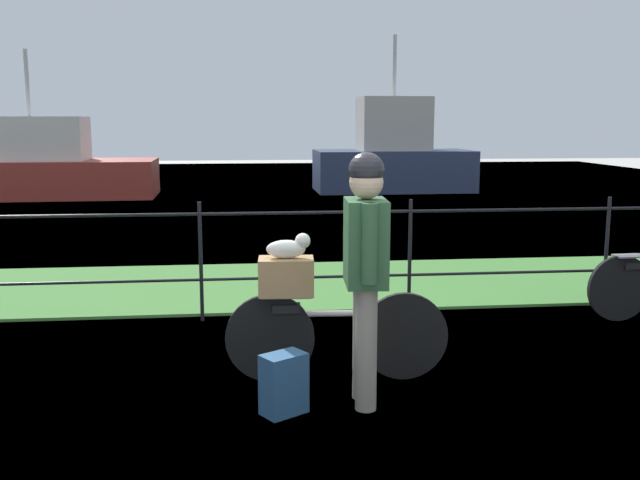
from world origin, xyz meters
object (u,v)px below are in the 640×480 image
at_px(cyclist_person, 365,257).
at_px(moored_boat_near, 393,157).
at_px(terrier_dog, 289,247).
at_px(bicycle_main, 335,335).
at_px(backpack_on_paving, 284,384).
at_px(moored_boat_mid, 33,168).
at_px(wooden_crate, 286,276).

xyz_separation_m(cyclist_person, moored_boat_near, (3.24, 14.44, -0.10)).
xyz_separation_m(terrier_dog, moored_boat_near, (3.70, 13.96, -0.09)).
height_order(bicycle_main, cyclist_person, cyclist_person).
relative_size(backpack_on_paving, moored_boat_near, 0.10).
height_order(terrier_dog, moored_boat_mid, moored_boat_mid).
distance_m(bicycle_main, moored_boat_near, 14.39).
height_order(bicycle_main, moored_boat_mid, moored_boat_mid).
distance_m(moored_boat_near, moored_boat_mid, 9.20).
bearing_deg(moored_boat_mid, bicycle_main, -66.41).
xyz_separation_m(terrier_dog, cyclist_person, (0.47, -0.48, 0.01)).
relative_size(bicycle_main, moored_boat_near, 0.39).
bearing_deg(moored_boat_near, bicycle_main, -103.58).
xyz_separation_m(bicycle_main, moored_boat_near, (3.38, 13.98, 0.56)).
bearing_deg(moored_boat_mid, cyclist_person, -66.62).
xyz_separation_m(cyclist_person, moored_boat_mid, (-5.94, 13.73, -0.28)).
height_order(terrier_dog, backpack_on_paving, terrier_dog).
distance_m(cyclist_person, moored_boat_mid, 14.96).
distance_m(wooden_crate, terrier_dog, 0.21).
distance_m(bicycle_main, moored_boat_mid, 14.49).
relative_size(cyclist_person, backpack_on_paving, 4.21).
xyz_separation_m(terrier_dog, backpack_on_paving, (-0.08, -0.59, -0.79)).
xyz_separation_m(backpack_on_paving, moored_boat_near, (3.78, 14.55, 0.70)).
bearing_deg(wooden_crate, bicycle_main, -3.42).
distance_m(wooden_crate, backpack_on_paving, 0.83).
height_order(terrier_dog, cyclist_person, cyclist_person).
height_order(wooden_crate, moored_boat_near, moored_boat_near).
bearing_deg(wooden_crate, moored_boat_near, 75.06).
relative_size(cyclist_person, moored_boat_near, 0.40).
bearing_deg(bicycle_main, moored_boat_near, 76.42).
height_order(backpack_on_paving, moored_boat_mid, moored_boat_mid).
height_order(bicycle_main, moored_boat_near, moored_boat_near).
relative_size(terrier_dog, cyclist_person, 0.19).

